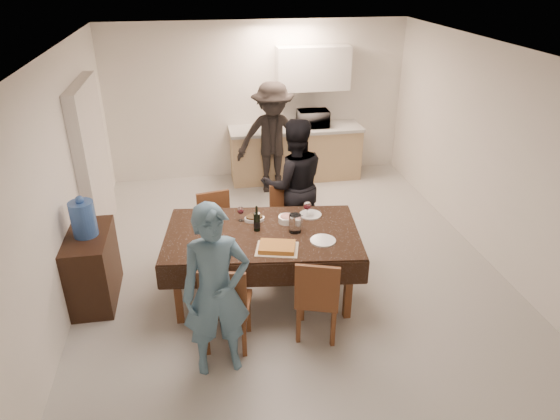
# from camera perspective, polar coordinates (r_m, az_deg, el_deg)

# --- Properties ---
(floor) EXTENTS (5.00, 6.00, 0.02)m
(floor) POSITION_cam_1_polar(r_m,az_deg,el_deg) (6.38, 1.11, -5.95)
(floor) COLOR #AFAFAA
(floor) RESTS_ON ground
(ceiling) EXTENTS (5.00, 6.00, 0.02)m
(ceiling) POSITION_cam_1_polar(r_m,az_deg,el_deg) (5.43, 1.36, 17.79)
(ceiling) COLOR white
(ceiling) RESTS_ON wall_back
(wall_back) EXTENTS (5.00, 0.02, 2.60)m
(wall_back) POSITION_cam_1_polar(r_m,az_deg,el_deg) (8.60, -2.58, 12.31)
(wall_back) COLOR silver
(wall_back) RESTS_ON floor
(wall_front) EXTENTS (5.00, 0.02, 2.60)m
(wall_front) POSITION_cam_1_polar(r_m,az_deg,el_deg) (3.29, 11.31, -14.73)
(wall_front) COLOR silver
(wall_front) RESTS_ON floor
(wall_left) EXTENTS (0.02, 6.00, 2.60)m
(wall_left) POSITION_cam_1_polar(r_m,az_deg,el_deg) (5.88, -23.51, 3.03)
(wall_left) COLOR silver
(wall_left) RESTS_ON floor
(wall_right) EXTENTS (0.02, 6.00, 2.60)m
(wall_right) POSITION_cam_1_polar(r_m,az_deg,el_deg) (6.69, 22.89, 5.90)
(wall_right) COLOR silver
(wall_right) RESTS_ON floor
(stub_partition) EXTENTS (0.15, 1.40, 2.10)m
(stub_partition) POSITION_cam_1_polar(r_m,az_deg,el_deg) (7.04, -20.57, 5.12)
(stub_partition) COLOR silver
(stub_partition) RESTS_ON floor
(kitchen_base_cabinet) EXTENTS (2.20, 0.60, 0.86)m
(kitchen_base_cabinet) POSITION_cam_1_polar(r_m,az_deg,el_deg) (8.65, 1.78, 6.37)
(kitchen_base_cabinet) COLOR tan
(kitchen_base_cabinet) RESTS_ON floor
(kitchen_worktop) EXTENTS (2.24, 0.64, 0.05)m
(kitchen_worktop) POSITION_cam_1_polar(r_m,az_deg,el_deg) (8.51, 1.82, 9.25)
(kitchen_worktop) COLOR #A7A8A3
(kitchen_worktop) RESTS_ON kitchen_base_cabinet
(upper_cabinet) EXTENTS (1.20, 0.34, 0.70)m
(upper_cabinet) POSITION_cam_1_polar(r_m,az_deg,el_deg) (8.46, 3.80, 15.86)
(upper_cabinet) COLOR silver
(upper_cabinet) RESTS_ON wall_back
(dining_table) EXTENTS (2.20, 1.45, 0.81)m
(dining_table) POSITION_cam_1_polar(r_m,az_deg,el_deg) (5.41, -2.04, -2.88)
(dining_table) COLOR black
(dining_table) RESTS_ON floor
(chair_near_left) EXTENTS (0.53, 0.53, 0.52)m
(chair_near_left) POSITION_cam_1_polar(r_m,az_deg,el_deg) (4.77, -6.05, -10.14)
(chair_near_left) COLOR brown
(chair_near_left) RESTS_ON floor
(chair_near_right) EXTENTS (0.53, 0.54, 0.50)m
(chair_near_right) POSITION_cam_1_polar(r_m,az_deg,el_deg) (4.90, 4.64, -9.31)
(chair_near_right) COLOR brown
(chair_near_right) RESTS_ON floor
(chair_far_left) EXTENTS (0.48, 0.48, 0.49)m
(chair_far_left) POSITION_cam_1_polar(r_m,az_deg,el_deg) (6.07, -7.07, -1.96)
(chair_far_left) COLOR brown
(chair_far_left) RESTS_ON floor
(chair_far_right) EXTENTS (0.47, 0.47, 0.51)m
(chair_far_right) POSITION_cam_1_polar(r_m,az_deg,el_deg) (6.14, 1.32, -1.15)
(chair_far_right) COLOR brown
(chair_far_right) RESTS_ON floor
(console) EXTENTS (0.44, 0.89, 0.82)m
(console) POSITION_cam_1_polar(r_m,az_deg,el_deg) (5.90, -20.59, -6.14)
(console) COLOR #301C10
(console) RESTS_ON floor
(water_jug) EXTENTS (0.26, 0.26, 0.39)m
(water_jug) POSITION_cam_1_polar(r_m,az_deg,el_deg) (5.61, -21.57, -0.95)
(water_jug) COLOR #3E6DC2
(water_jug) RESTS_ON console
(wine_bottle) EXTENTS (0.07, 0.07, 0.29)m
(wine_bottle) POSITION_cam_1_polar(r_m,az_deg,el_deg) (5.36, -2.67, -0.96)
(wine_bottle) COLOR black
(wine_bottle) RESTS_ON dining_table
(water_pitcher) EXTENTS (0.13, 0.13, 0.20)m
(water_pitcher) POSITION_cam_1_polar(r_m,az_deg,el_deg) (5.35, 1.73, -1.54)
(water_pitcher) COLOR white
(water_pitcher) RESTS_ON dining_table
(savoury_tart) EXTENTS (0.49, 0.41, 0.05)m
(savoury_tart) POSITION_cam_1_polar(r_m,az_deg,el_deg) (5.07, -0.34, -4.26)
(savoury_tart) COLOR #D58A3E
(savoury_tart) RESTS_ON dining_table
(salad_bowl) EXTENTS (0.19, 0.19, 0.07)m
(salad_bowl) POSITION_cam_1_polar(r_m,az_deg,el_deg) (5.57, 0.76, -1.06)
(salad_bowl) COLOR white
(salad_bowl) RESTS_ON dining_table
(mushroom_dish) EXTENTS (0.21, 0.21, 0.04)m
(mushroom_dish) POSITION_cam_1_polar(r_m,az_deg,el_deg) (5.62, -2.94, -1.04)
(mushroom_dish) COLOR white
(mushroom_dish) RESTS_ON dining_table
(wine_glass_a) EXTENTS (0.09, 0.09, 0.19)m
(wine_glass_a) POSITION_cam_1_polar(r_m,az_deg,el_deg) (5.09, -7.83, -3.44)
(wine_glass_a) COLOR white
(wine_glass_a) RESTS_ON dining_table
(wine_glass_b) EXTENTS (0.09, 0.09, 0.21)m
(wine_glass_b) POSITION_cam_1_polar(r_m,az_deg,el_deg) (5.65, 3.13, 0.06)
(wine_glass_b) COLOR white
(wine_glass_b) RESTS_ON dining_table
(wine_glass_c) EXTENTS (0.08, 0.08, 0.17)m
(wine_glass_c) POSITION_cam_1_polar(r_m,az_deg,el_deg) (5.60, -4.50, -0.43)
(wine_glass_c) COLOR white
(wine_glass_c) RESTS_ON dining_table
(plate_near_left) EXTENTS (0.24, 0.24, 0.01)m
(plate_near_left) POSITION_cam_1_polar(r_m,az_deg,el_deg) (5.10, -8.30, -4.63)
(plate_near_left) COLOR white
(plate_near_left) RESTS_ON dining_table
(plate_near_right) EXTENTS (0.27, 0.27, 0.02)m
(plate_near_right) POSITION_cam_1_polar(r_m,az_deg,el_deg) (5.23, 4.94, -3.50)
(plate_near_right) COLOR white
(plate_near_right) RESTS_ON dining_table
(plate_far_left) EXTENTS (0.25, 0.25, 0.01)m
(plate_far_left) POSITION_cam_1_polar(r_m,az_deg,el_deg) (5.62, -8.54, -1.46)
(plate_far_left) COLOR white
(plate_far_left) RESTS_ON dining_table
(plate_far_right) EXTENTS (0.26, 0.26, 0.01)m
(plate_far_right) POSITION_cam_1_polar(r_m,az_deg,el_deg) (5.74, 3.49, -0.53)
(plate_far_right) COLOR white
(plate_far_right) RESTS_ON dining_table
(microwave) EXTENTS (0.51, 0.34, 0.28)m
(microwave) POSITION_cam_1_polar(r_m,az_deg,el_deg) (8.52, 3.82, 10.39)
(microwave) COLOR silver
(microwave) RESTS_ON kitchen_worktop
(person_near) EXTENTS (0.65, 0.46, 1.68)m
(person_near) POSITION_cam_1_polar(r_m,az_deg,el_deg) (4.46, -7.30, -9.30)
(person_near) COLOR slate
(person_near) RESTS_ON floor
(person_far) EXTENTS (0.87, 0.69, 1.74)m
(person_far) POSITION_cam_1_polar(r_m,az_deg,el_deg) (6.37, 1.58, 2.90)
(person_far) COLOR black
(person_far) RESTS_ON floor
(person_kitchen) EXTENTS (1.16, 0.66, 1.79)m
(person_kitchen) POSITION_cam_1_polar(r_m,az_deg,el_deg) (8.00, -0.84, 8.18)
(person_kitchen) COLOR black
(person_kitchen) RESTS_ON floor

